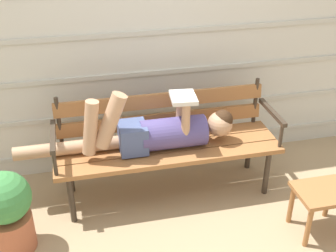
{
  "coord_description": "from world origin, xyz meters",
  "views": [
    {
      "loc": [
        -0.62,
        -2.65,
        2.18
      ],
      "look_at": [
        0.0,
        0.07,
        0.6
      ],
      "focal_mm": 46.84,
      "sensor_mm": 36.0,
      "label": 1
    }
  ],
  "objects_px": {
    "park_bench": "(166,138)",
    "reclining_person": "(155,131)",
    "footstool": "(322,199)",
    "potted_plant": "(7,211)"
  },
  "relations": [
    {
      "from": "park_bench",
      "to": "reclining_person",
      "type": "bearing_deg",
      "value": -143.58
    },
    {
      "from": "reclining_person",
      "to": "footstool",
      "type": "relative_size",
      "value": 4.41
    },
    {
      "from": "footstool",
      "to": "reclining_person",
      "type": "bearing_deg",
      "value": 147.18
    },
    {
      "from": "park_bench",
      "to": "footstool",
      "type": "distance_m",
      "value": 1.19
    },
    {
      "from": "reclining_person",
      "to": "footstool",
      "type": "height_order",
      "value": "reclining_person"
    },
    {
      "from": "potted_plant",
      "to": "footstool",
      "type": "bearing_deg",
      "value": -8.21
    },
    {
      "from": "footstool",
      "to": "potted_plant",
      "type": "height_order",
      "value": "potted_plant"
    },
    {
      "from": "reclining_person",
      "to": "potted_plant",
      "type": "relative_size",
      "value": 2.72
    },
    {
      "from": "footstool",
      "to": "park_bench",
      "type": "bearing_deg",
      "value": 141.82
    },
    {
      "from": "park_bench",
      "to": "footstool",
      "type": "bearing_deg",
      "value": -38.18
    }
  ]
}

